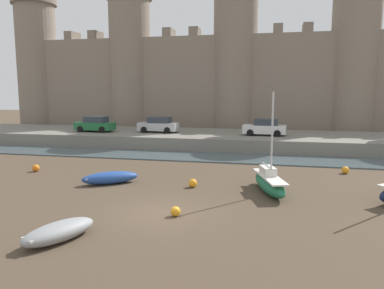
{
  "coord_description": "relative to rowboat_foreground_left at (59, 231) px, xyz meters",
  "views": [
    {
      "loc": [
        5.0,
        -15.93,
        5.58
      ],
      "look_at": [
        0.36,
        4.92,
        2.5
      ],
      "focal_mm": 35.0,
      "sensor_mm": 36.0,
      "label": 1
    }
  ],
  "objects": [
    {
      "name": "ground_plane",
      "position": [
        2.76,
        3.97,
        -0.38
      ],
      "size": [
        160.0,
        160.0,
        0.0
      ],
      "primitive_type": "plane",
      "color": "#4C3D2D"
    },
    {
      "name": "water_channel",
      "position": [
        2.76,
        18.53,
        -0.33
      ],
      "size": [
        80.0,
        4.5,
        0.1
      ],
      "primitive_type": "cube",
      "color": "#47565B",
      "rests_on": "ground"
    },
    {
      "name": "quay_road",
      "position": [
        2.76,
        25.78,
        0.25
      ],
      "size": [
        66.75,
        10.0,
        1.27
      ],
      "primitive_type": "cube",
      "color": "slate",
      "rests_on": "ground"
    },
    {
      "name": "castle",
      "position": [
        2.76,
        34.95,
        7.52
      ],
      "size": [
        60.68,
        5.93,
        21.08
      ],
      "color": "gray",
      "rests_on": "ground"
    },
    {
      "name": "rowboat_foreground_left",
      "position": [
        0.0,
        0.0,
        0.0
      ],
      "size": [
        2.28,
        3.22,
        0.73
      ],
      "color": "gray",
      "rests_on": "ground"
    },
    {
      "name": "sailboat_foreground_right",
      "position": [
        7.56,
        8.59,
        0.19
      ],
      "size": [
        2.34,
        4.74,
        5.53
      ],
      "color": "#1E6B47",
      "rests_on": "ground"
    },
    {
      "name": "rowboat_foreground_centre",
      "position": [
        -1.85,
        8.47,
        0.01
      ],
      "size": [
        3.35,
        2.77,
        0.75
      ],
      "color": "#234793",
      "rests_on": "ground"
    },
    {
      "name": "mooring_buoy_mid_mud",
      "position": [
        3.53,
        3.63,
        -0.16
      ],
      "size": [
        0.45,
        0.45,
        0.45
      ],
      "primitive_type": "sphere",
      "color": "orange",
      "rests_on": "ground"
    },
    {
      "name": "mooring_buoy_off_centre",
      "position": [
        12.53,
        14.54,
        -0.13
      ],
      "size": [
        0.5,
        0.5,
        0.5
      ],
      "primitive_type": "sphere",
      "color": "orange",
      "rests_on": "ground"
    },
    {
      "name": "mooring_buoy_near_shore",
      "position": [
        3.2,
        8.75,
        -0.13
      ],
      "size": [
        0.5,
        0.5,
        0.5
      ],
      "primitive_type": "sphere",
      "color": "orange",
      "rests_on": "ground"
    },
    {
      "name": "mooring_buoy_near_channel",
      "position": [
        -8.38,
        10.55,
        -0.13
      ],
      "size": [
        0.5,
        0.5,
        0.5
      ],
      "primitive_type": "sphere",
      "color": "orange",
      "rests_on": "ground"
    },
    {
      "name": "car_quay_centre_east",
      "position": [
        6.82,
        24.86,
        1.67
      ],
      "size": [
        4.18,
        2.03,
        1.62
      ],
      "color": "silver",
      "rests_on": "quay_road"
    },
    {
      "name": "car_quay_east",
      "position": [
        -10.84,
        24.4,
        1.67
      ],
      "size": [
        4.18,
        2.03,
        1.62
      ],
      "color": "#1E6638",
      "rests_on": "quay_road"
    },
    {
      "name": "car_quay_west",
      "position": [
        -4.08,
        25.22,
        1.67
      ],
      "size": [
        4.18,
        2.03,
        1.62
      ],
      "color": "#B2B5B7",
      "rests_on": "quay_road"
    }
  ]
}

